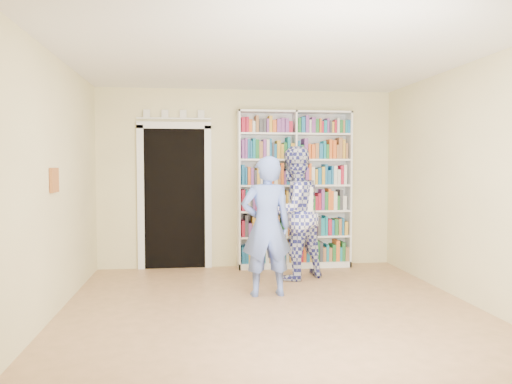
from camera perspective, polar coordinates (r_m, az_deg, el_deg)
The scene contains 11 objects.
floor at distance 5.39m, azimuth 1.98°, elevation -13.67°, with size 5.00×5.00×0.00m, color #99714A.
ceiling at distance 5.29m, azimuth 2.03°, elevation 15.61°, with size 5.00×5.00×0.00m, color white.
wall_back at distance 7.64m, azimuth -1.01°, elevation 1.54°, with size 4.50×4.50×0.00m, color beige.
wall_left at distance 5.29m, azimuth -22.81°, elevation 0.65°, with size 5.00×5.00×0.00m, color beige.
wall_right at distance 5.95m, azimuth 23.91°, elevation 0.87°, with size 5.00×5.00×0.00m, color beige.
bookshelf at distance 7.60m, azimuth 4.39°, elevation 0.37°, with size 1.72×0.32×2.37m.
doorway at distance 7.59m, azimuth -9.28°, elevation 0.20°, with size 1.10×0.08×2.43m.
wall_art at distance 5.48m, azimuth -22.06°, elevation 1.26°, with size 0.03×0.25×0.25m, color brown.
man_blue at distance 5.92m, azimuth 1.20°, elevation -3.94°, with size 0.61×0.40×1.66m, color #5D78D0.
man_plaid at distance 6.82m, azimuth 4.30°, elevation -2.40°, with size 0.88×0.69×1.81m, color navy.
paper_sheet at distance 6.61m, azimuth 5.55°, elevation -0.83°, with size 0.23×0.01×0.33m, color white.
Camera 1 is at (-0.83, -5.09, 1.55)m, focal length 35.00 mm.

